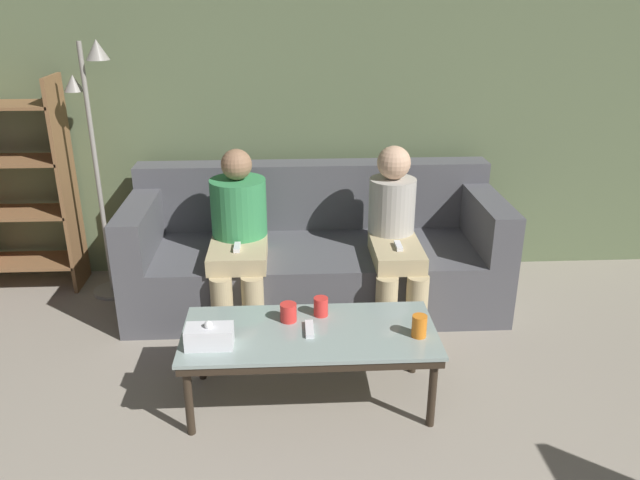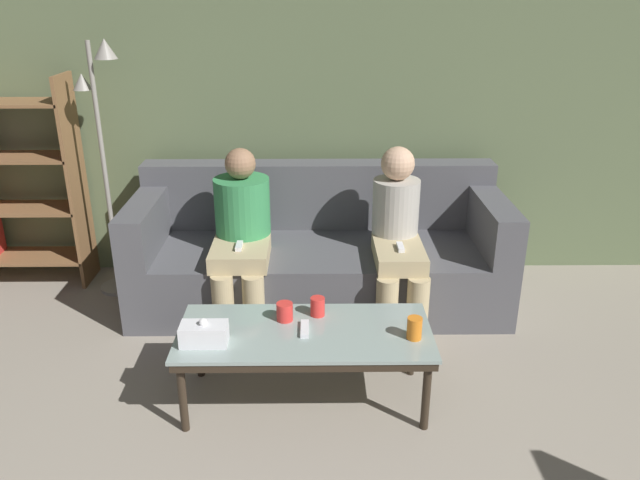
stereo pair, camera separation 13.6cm
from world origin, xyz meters
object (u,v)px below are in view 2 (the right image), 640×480
couch (319,254)px  standing_lamp (104,144)px  coffee_table (305,338)px  tissue_box (204,334)px  cup_near_left (414,328)px  cup_near_right (318,307)px  seated_person_left_end (242,230)px  cup_far_center (285,312)px  game_remote (305,329)px  seated_person_mid_left (397,233)px

couch → standing_lamp: (-1.37, 0.15, 0.71)m
coffee_table → tissue_box: tissue_box is taller
couch → standing_lamp: standing_lamp is taller
couch → tissue_box: couch is taller
cup_near_left → cup_near_right: size_ratio=1.12×
tissue_box → seated_person_left_end: 1.05m
couch → cup_near_right: couch is taller
coffee_table → cup_near_left: size_ratio=11.32×
cup_near_right → cup_far_center: size_ratio=1.05×
tissue_box → cup_near_left: bearing=2.0°
couch → game_remote: size_ratio=15.85×
tissue_box → standing_lamp: standing_lamp is taller
cup_near_left → game_remote: size_ratio=0.73×
coffee_table → standing_lamp: standing_lamp is taller
tissue_box → coffee_table: bearing=13.4°
cup_near_right → cup_far_center: bearing=-163.6°
couch → cup_near_right: 1.00m
cup_near_right → seated_person_mid_left: bearing=56.5°
tissue_box → standing_lamp: bearing=120.4°
tissue_box → seated_person_mid_left: (1.03, 1.01, 0.10)m
tissue_box → cup_far_center: bearing=30.7°
game_remote → coffee_table: bearing=-95.4°
coffee_table → cup_near_left: bearing=-8.3°
standing_lamp → seated_person_left_end: bearing=-22.0°
tissue_box → standing_lamp: size_ratio=0.13×
cup_far_center → seated_person_left_end: size_ratio=0.09×
cup_far_center → seated_person_mid_left: 1.04m
seated_person_left_end → couch: bearing=24.0°
coffee_table → tissue_box: bearing=-166.6°
couch → cup_near_right: size_ratio=24.36×
game_remote → cup_near_left: bearing=-8.3°
coffee_table → cup_near_right: size_ratio=12.69×
coffee_table → tissue_box: size_ratio=5.63×
cup_near_left → standing_lamp: size_ratio=0.07×
cup_near_right → standing_lamp: size_ratio=0.06×
standing_lamp → game_remote: bearing=-45.0°
cup_near_left → standing_lamp: bearing=142.9°
coffee_table → game_remote: 0.05m
tissue_box → seated_person_left_end: (0.07, 1.05, 0.11)m
tissue_box → seated_person_left_end: size_ratio=0.21×
coffee_table → standing_lamp: size_ratio=0.74×
tissue_box → seated_person_mid_left: 1.45m
cup_far_center → coffee_table: bearing=-46.5°
seated_person_mid_left → cup_near_right: bearing=-123.5°
game_remote → tissue_box: bearing=-166.6°
cup_near_right → tissue_box: tissue_box is taller
cup_far_center → standing_lamp: 1.78m
standing_lamp → seated_person_left_end: (0.90, -0.36, -0.46)m
cup_near_right → game_remote: (-0.06, -0.16, -0.04)m
coffee_table → seated_person_left_end: 1.04m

